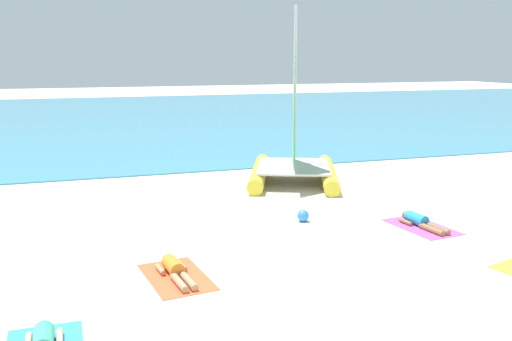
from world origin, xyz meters
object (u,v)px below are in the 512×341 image
sailboat_yellow (294,157)px  beach_ball (303,216)px  towel_center_left (177,277)px  sunbather_center_right (420,221)px  sunbather_center_left (175,270)px  towel_center_right (422,227)px

sailboat_yellow → beach_ball: (-1.52, -4.44, -0.72)m
beach_ball → sailboat_yellow: bearing=71.1°
towel_center_left → sunbather_center_right: size_ratio=1.21×
sailboat_yellow → beach_ball: sailboat_yellow is taller
towel_center_left → beach_ball: 4.66m
sailboat_yellow → sunbather_center_right: 5.92m
sunbather_center_left → towel_center_right: (6.47, 1.24, -0.13)m
towel_center_left → beach_ball: bearing=35.3°
sailboat_yellow → towel_center_right: size_ratio=3.11×
beach_ball → sunbather_center_right: bearing=-26.4°
sunbather_center_right → sunbather_center_left: bearing=-175.5°
sailboat_yellow → beach_ball: bearing=-86.9°
towel_center_left → sunbather_center_left: sunbather_center_left is taller
sailboat_yellow → sunbather_center_left: 8.88m
towel_center_left → sunbather_center_right: sunbather_center_right is taller
sunbather_center_left → sunbather_center_right: size_ratio=1.00×
towel_center_right → sunbather_center_right: 0.14m
sunbather_center_left → towel_center_right: sunbather_center_left is taller
sunbather_center_right → sailboat_yellow: bearing=94.2°
towel_center_right → sunbather_center_right: (-0.01, 0.07, 0.13)m
sunbather_center_left → sunbather_center_right: (6.46, 1.30, 0.00)m
sunbather_center_right → beach_ball: 2.96m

